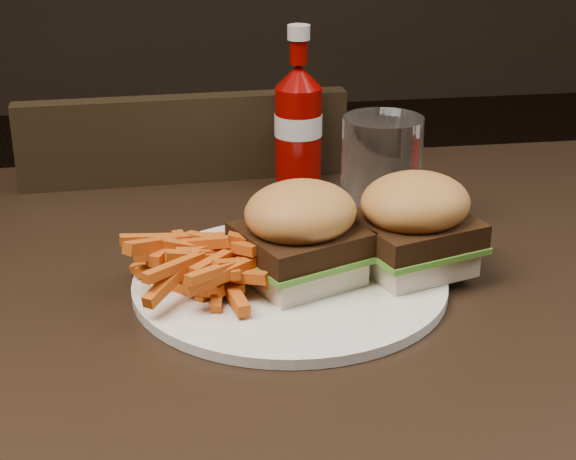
{
  "coord_description": "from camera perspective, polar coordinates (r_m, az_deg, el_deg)",
  "views": [
    {
      "loc": [
        -0.19,
        -0.64,
        1.09
      ],
      "look_at": [
        -0.08,
        0.04,
        0.8
      ],
      "focal_mm": 55.0,
      "sensor_mm": 36.0,
      "label": 1
    }
  ],
  "objects": [
    {
      "name": "dining_table",
      "position": [
        0.76,
        6.73,
        -5.61
      ],
      "size": [
        1.2,
        0.8,
        0.04
      ],
      "primitive_type": "cube",
      "color": "black",
      "rests_on": "ground"
    },
    {
      "name": "chair_far",
      "position": [
        1.32,
        -6.63,
        -7.38
      ],
      "size": [
        0.4,
        0.4,
        0.04
      ],
      "primitive_type": "cube",
      "rotation": [
        0.0,
        0.0,
        3.18
      ],
      "color": "black",
      "rests_on": "ground"
    },
    {
      "name": "plate",
      "position": [
        0.76,
        0.12,
        -3.42
      ],
      "size": [
        0.27,
        0.27,
        0.01
      ],
      "primitive_type": "cylinder",
      "color": "white",
      "rests_on": "dining_table"
    },
    {
      "name": "sandwich_half_a",
      "position": [
        0.75,
        0.8,
        -2.43
      ],
      "size": [
        0.11,
        0.11,
        0.02
      ],
      "primitive_type": "cube",
      "rotation": [
        0.0,
        0.0,
        0.4
      ],
      "color": "beige",
      "rests_on": "plate"
    },
    {
      "name": "sandwich_half_b",
      "position": [
        0.78,
        8.04,
        -1.71
      ],
      "size": [
        0.11,
        0.1,
        0.02
      ],
      "primitive_type": "cube",
      "rotation": [
        0.0,
        0.0,
        0.31
      ],
      "color": "beige",
      "rests_on": "plate"
    },
    {
      "name": "fries_pile",
      "position": [
        0.74,
        -5.02,
        -1.87
      ],
      "size": [
        0.16,
        0.16,
        0.05
      ],
      "primitive_type": null,
      "rotation": [
        0.0,
        0.0,
        -0.31
      ],
      "color": "orange",
      "rests_on": "plate"
    },
    {
      "name": "ketchup_bottle",
      "position": [
        0.99,
        0.67,
        6.25
      ],
      "size": [
        0.07,
        0.07,
        0.1
      ],
      "primitive_type": "cylinder",
      "rotation": [
        0.0,
        0.0,
        0.41
      ],
      "color": "#800402",
      "rests_on": "dining_table"
    },
    {
      "name": "tumbler",
      "position": [
        0.86,
        6.03,
        3.33
      ],
      "size": [
        0.08,
        0.08,
        0.12
      ],
      "primitive_type": "cylinder",
      "rotation": [
        0.0,
        0.0,
        0.09
      ],
      "color": "white",
      "rests_on": "dining_table"
    }
  ]
}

